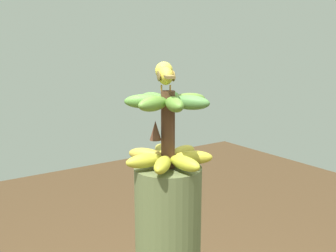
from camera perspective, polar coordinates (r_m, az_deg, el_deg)
banana_bunch at (r=1.17m, az=-0.04°, el=-0.58°), size 0.28×0.28×0.24m
perched_bird at (r=1.18m, az=-0.43°, el=7.87°), size 0.12×0.20×0.09m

